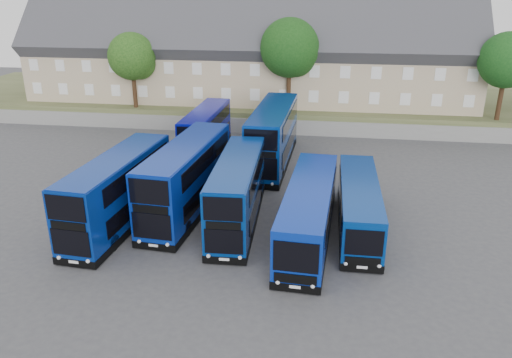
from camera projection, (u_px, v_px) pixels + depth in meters
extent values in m
plane|color=#414146|center=(213.00, 250.00, 28.26)|extent=(120.00, 120.00, 0.00)
cube|color=slate|center=(267.00, 126.00, 50.10)|extent=(70.00, 0.40, 1.50)
cube|color=#4A542F|center=(277.00, 102.00, 59.22)|extent=(80.00, 20.00, 2.00)
cube|color=tan|center=(67.00, 69.00, 57.33)|extent=(6.00, 8.00, 6.00)
cube|color=#3B3B40|center=(63.00, 42.00, 56.24)|extent=(6.00, 10.40, 10.40)
cube|color=brown|center=(71.00, 6.00, 54.64)|extent=(0.60, 0.90, 1.40)
cube|color=tan|center=(116.00, 70.00, 56.52)|extent=(6.00, 8.00, 6.00)
cube|color=#3B3B40|center=(114.00, 43.00, 55.43)|extent=(6.00, 10.40, 10.40)
cube|color=brown|center=(123.00, 6.00, 53.83)|extent=(0.60, 0.90, 1.40)
cube|color=tan|center=(167.00, 71.00, 55.71)|extent=(6.00, 8.00, 6.00)
cube|color=#3B3B40|center=(166.00, 44.00, 54.61)|extent=(6.00, 10.40, 10.40)
cube|color=brown|center=(177.00, 7.00, 53.01)|extent=(0.60, 0.90, 1.40)
cube|color=tan|center=(220.00, 72.00, 54.89)|extent=(6.00, 8.00, 6.00)
cube|color=#3B3B40|center=(219.00, 44.00, 53.80)|extent=(6.00, 10.40, 10.40)
cube|color=brown|center=(232.00, 7.00, 52.20)|extent=(0.60, 0.90, 1.40)
cube|color=tan|center=(274.00, 74.00, 54.08)|extent=(6.00, 8.00, 6.00)
cube|color=#3B3B40|center=(274.00, 45.00, 52.99)|extent=(6.00, 10.40, 10.40)
cube|color=brown|center=(289.00, 7.00, 51.39)|extent=(0.60, 0.90, 1.40)
cube|color=tan|center=(330.00, 75.00, 53.27)|extent=(6.00, 8.00, 6.00)
cube|color=#3B3B40|center=(331.00, 46.00, 52.18)|extent=(6.00, 10.40, 10.40)
cube|color=brown|center=(348.00, 8.00, 50.58)|extent=(0.60, 0.90, 1.40)
cube|color=tan|center=(387.00, 77.00, 52.46)|extent=(6.00, 8.00, 6.00)
cube|color=#3B3B40|center=(390.00, 47.00, 51.36)|extent=(6.00, 10.40, 10.40)
cube|color=brown|center=(409.00, 8.00, 49.76)|extent=(0.60, 0.90, 1.40)
cube|color=tan|center=(446.00, 78.00, 51.64)|extent=(6.00, 8.00, 6.00)
cube|color=#3B3B40|center=(451.00, 48.00, 50.55)|extent=(6.00, 10.40, 10.40)
cube|color=brown|center=(472.00, 8.00, 48.95)|extent=(0.60, 0.90, 1.40)
cube|color=navy|center=(118.00, 189.00, 30.52)|extent=(3.26, 11.00, 3.99)
cube|color=black|center=(122.00, 219.00, 31.27)|extent=(3.31, 11.04, 0.45)
cube|color=black|center=(71.00, 243.00, 25.86)|extent=(2.16, 0.22, 1.48)
cube|color=black|center=(65.00, 209.00, 25.15)|extent=(2.16, 0.22, 1.38)
cylinder|color=black|center=(78.00, 239.00, 28.49)|extent=(0.37, 1.02, 1.00)
cube|color=#072691|center=(187.00, 176.00, 32.36)|extent=(3.46, 11.48, 4.18)
cube|color=black|center=(188.00, 206.00, 33.14)|extent=(3.50, 11.52, 0.45)
cube|color=black|center=(152.00, 226.00, 27.50)|extent=(2.27, 0.24, 1.54)
cube|color=black|center=(149.00, 192.00, 26.75)|extent=(2.27, 0.24, 1.44)
cylinder|color=black|center=(151.00, 224.00, 30.16)|extent=(0.38, 1.02, 1.00)
cube|color=navy|center=(237.00, 190.00, 30.67)|extent=(2.75, 10.43, 3.79)
cube|color=black|center=(238.00, 219.00, 31.38)|extent=(2.79, 10.47, 0.45)
cube|color=black|center=(224.00, 242.00, 26.14)|extent=(2.05, 0.14, 1.41)
cube|color=black|center=(223.00, 209.00, 25.45)|extent=(2.05, 0.14, 1.32)
cylinder|color=black|center=(213.00, 237.00, 28.65)|extent=(0.34, 1.01, 1.00)
cube|color=#080E9B|center=(206.00, 130.00, 43.59)|extent=(2.43, 9.86, 3.58)
cube|color=black|center=(207.00, 150.00, 44.26)|extent=(2.48, 9.90, 0.45)
cube|color=black|center=(190.00, 156.00, 39.33)|extent=(1.93, 0.10, 1.34)
cube|color=black|center=(189.00, 135.00, 38.68)|extent=(1.93, 0.10, 1.25)
cylinder|color=black|center=(187.00, 157.00, 41.85)|extent=(0.32, 1.01, 1.00)
cube|color=navy|center=(273.00, 134.00, 41.00)|extent=(3.09, 12.00, 4.42)
cube|color=black|center=(273.00, 160.00, 41.82)|extent=(3.14, 12.04, 0.45)
cube|color=black|center=(261.00, 169.00, 35.83)|extent=(2.41, 0.14, 1.62)
cube|color=black|center=(261.00, 140.00, 35.04)|extent=(2.41, 0.14, 1.52)
cylinder|color=black|center=(250.00, 172.00, 38.50)|extent=(0.33, 1.01, 1.00)
cube|color=#0829A1|center=(309.00, 209.00, 29.05)|extent=(3.15, 12.04, 2.93)
cube|color=black|center=(308.00, 233.00, 29.60)|extent=(3.19, 12.08, 0.45)
cube|color=black|center=(296.00, 257.00, 23.50)|extent=(2.18, 0.18, 1.59)
cylinder|color=black|center=(280.00, 260.00, 26.30)|extent=(0.36, 1.02, 1.00)
cube|color=navy|center=(359.00, 203.00, 30.28)|extent=(2.26, 10.70, 2.59)
cube|color=black|center=(357.00, 223.00, 30.77)|extent=(2.30, 10.74, 0.45)
cube|color=black|center=(364.00, 243.00, 25.26)|extent=(1.93, 0.07, 1.43)
cylinder|color=black|center=(343.00, 244.00, 27.92)|extent=(0.30, 1.00, 1.00)
cylinder|color=#382314|center=(135.00, 89.00, 51.78)|extent=(0.44, 0.44, 3.75)
sphere|color=#143C10|center=(132.00, 56.00, 50.55)|extent=(4.80, 4.80, 4.80)
sphere|color=#143C10|center=(139.00, 63.00, 51.11)|extent=(3.30, 3.30, 3.30)
cylinder|color=#382314|center=(289.00, 89.00, 49.94)|extent=(0.44, 0.44, 4.50)
sphere|color=#103A0F|center=(290.00, 48.00, 48.46)|extent=(5.76, 5.76, 5.76)
sphere|color=#103A0F|center=(296.00, 57.00, 49.08)|extent=(3.96, 3.96, 3.96)
cylinder|color=#382314|center=(500.00, 99.00, 46.86)|extent=(0.44, 0.44, 4.00)
sphere|color=#113F14|center=(507.00, 60.00, 45.55)|extent=(5.12, 5.12, 5.12)
sphere|color=#113F14|center=(511.00, 68.00, 46.13)|extent=(3.52, 3.52, 3.52)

